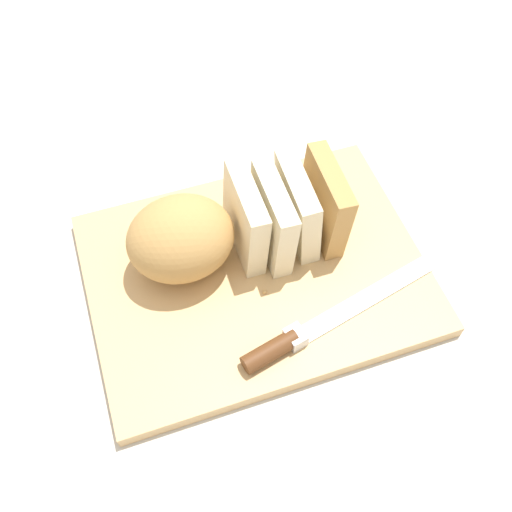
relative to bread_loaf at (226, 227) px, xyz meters
The scene contains 7 objects.
ground_plane 0.08m from the bread_loaf, 55.21° to the right, with size 3.00×3.00×0.00m, color beige.
cutting_board 0.08m from the bread_loaf, 55.21° to the right, with size 0.40×0.30×0.02m, color tan.
bread_loaf is the anchor object (origin of this frame).
bread_knife 0.15m from the bread_loaf, 72.12° to the right, with size 0.27×0.09×0.02m.
crumb_near_knife 0.05m from the bread_loaf, 70.64° to the left, with size 0.00×0.00×0.00m, color tan.
crumb_near_loaf 0.08m from the bread_loaf, 24.85° to the right, with size 0.01×0.01×0.01m, color tan.
crumb_stray_left 0.09m from the bread_loaf, 72.55° to the right, with size 0.01×0.01×0.01m, color tan.
Camera 1 is at (-0.11, -0.36, 0.63)m, focal length 41.10 mm.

